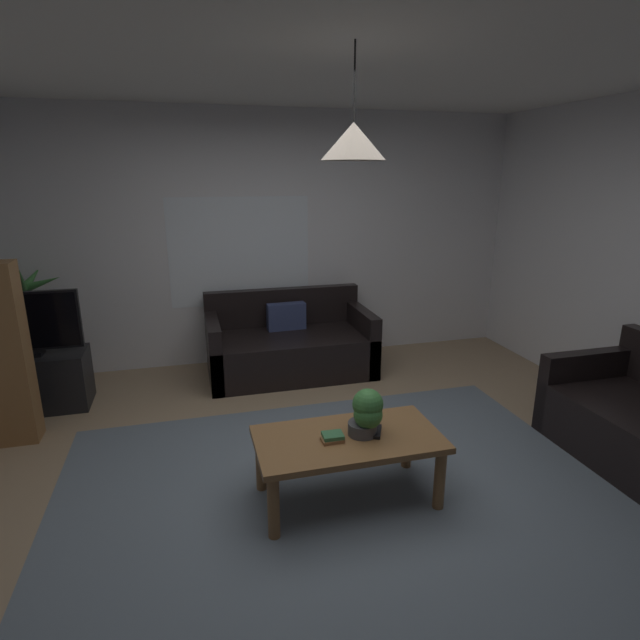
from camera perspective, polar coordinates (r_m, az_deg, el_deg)
The scene contains 15 objects.
floor at distance 3.60m, azimuth 1.29°, elevation -17.80°, with size 5.52×4.96×0.02m, color #9E8466.
rug at distance 3.43m, azimuth 2.28°, elevation -19.40°, with size 3.59×2.73×0.01m, color slate.
wall_back at distance 5.48m, azimuth -6.04°, elevation 9.02°, with size 5.64×0.06×2.64m, color silver.
ceiling at distance 3.05m, azimuth 1.65°, elevation 28.52°, with size 5.52×4.96×0.02m, color white.
window_pane at distance 5.42m, azimuth -9.00°, elevation 7.61°, with size 1.47×0.01×1.13m, color white.
couch_under_window at distance 5.23m, azimuth -3.46°, elevation -3.07°, with size 1.66×0.87×0.82m.
coffee_table at distance 3.24m, azimuth 3.19°, elevation -14.03°, with size 1.15×0.60×0.44m.
book_on_table_0 at distance 3.14m, azimuth 1.41°, elevation -13.35°, with size 0.13×0.09×0.02m, color #99663F.
book_on_table_1 at distance 3.14m, azimuth 1.45°, elevation -12.89°, with size 0.13×0.10×0.02m, color #387247.
remote_on_table_0 at distance 3.25m, azimuth 6.44°, elevation -12.40°, with size 0.05×0.16×0.02m, color black.
potted_plant_on_table at distance 3.16m, azimuth 5.32°, elevation -10.30°, with size 0.21×0.20×0.30m.
tv_stand at distance 5.10m, azimuth -29.59°, elevation -6.07°, with size 0.90×0.44×0.50m, color black.
tv at distance 4.92m, azimuth -30.51°, elevation -0.34°, with size 0.90×0.16×0.56m.
potted_palm_corner at distance 5.45m, azimuth -30.36°, elevation -1.11°, with size 0.82×0.88×1.31m.
pendant_lamp at distance 2.80m, azimuth 3.79°, elevation 19.49°, with size 0.34×0.34×0.57m.
Camera 1 is at (-0.84, -2.86, 2.00)m, focal length 28.37 mm.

